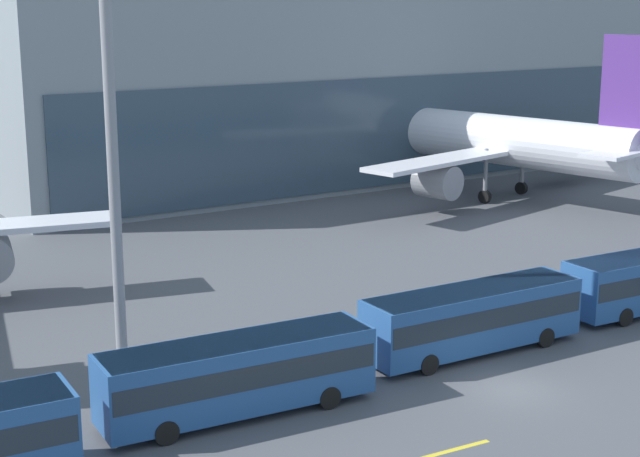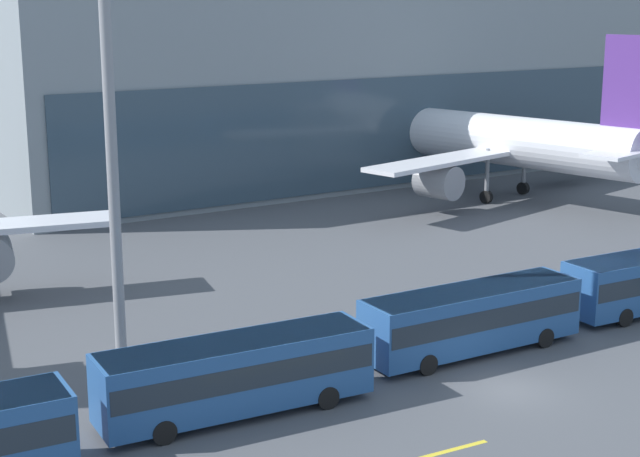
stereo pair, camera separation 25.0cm
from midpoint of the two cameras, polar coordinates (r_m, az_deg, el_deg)
name	(u,v)px [view 2 (the right image)]	position (r m, az deg, el deg)	size (l,w,h in m)	color
ground_plane	(507,389)	(45.01, 11.01, -9.17)	(440.00, 440.00, 0.00)	#515459
terminal_building	(590,67)	(121.57, 15.48, 9.04)	(139.73, 21.93, 28.04)	gray
airliner_at_gate_far	(502,141)	(86.49, 10.63, 5.05)	(33.51, 33.36, 14.31)	white
shuttle_bus_1	(236,371)	(41.13, -4.74, -8.28)	(11.88, 3.69, 3.24)	#285693
shuttle_bus_2	(472,315)	(48.53, 8.99, -5.02)	(11.79, 3.21, 3.24)	#285693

